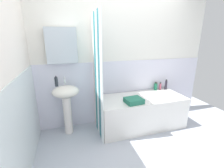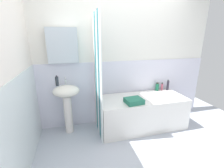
{
  "view_description": "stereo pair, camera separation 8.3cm",
  "coord_description": "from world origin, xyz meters",
  "px_view_note": "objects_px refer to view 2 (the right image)",
  "views": [
    {
      "loc": [
        -1.01,
        -1.49,
        1.63
      ],
      "look_at": [
        -0.32,
        0.78,
        0.91
      ],
      "focal_mm": 24.81,
      "sensor_mm": 36.0,
      "label": 1
    },
    {
      "loc": [
        -0.93,
        -1.51,
        1.63
      ],
      "look_at": [
        -0.32,
        0.78,
        0.91
      ],
      "focal_mm": 24.81,
      "sensor_mm": 36.0,
      "label": 2
    }
  ],
  "objects_px": {
    "shampoo_bottle": "(162,87)",
    "soap_dispenser": "(57,81)",
    "lotion_bottle": "(157,87)",
    "body_wash_bottle": "(168,85)",
    "towel_folded": "(134,101)",
    "sink": "(67,98)",
    "bathtub": "(141,112)"
  },
  "relations": [
    {
      "from": "lotion_bottle",
      "to": "body_wash_bottle",
      "type": "bearing_deg",
      "value": -8.38
    },
    {
      "from": "soap_dispenser",
      "to": "shampoo_bottle",
      "type": "relative_size",
      "value": 1.13
    },
    {
      "from": "soap_dispenser",
      "to": "shampoo_bottle",
      "type": "xyz_separation_m",
      "value": [
        2.03,
        0.12,
        -0.3
      ]
    },
    {
      "from": "soap_dispenser",
      "to": "body_wash_bottle",
      "type": "distance_m",
      "value": 2.15
    },
    {
      "from": "lotion_bottle",
      "to": "towel_folded",
      "type": "height_order",
      "value": "lotion_bottle"
    },
    {
      "from": "soap_dispenser",
      "to": "lotion_bottle",
      "type": "bearing_deg",
      "value": 3.61
    },
    {
      "from": "bathtub",
      "to": "body_wash_bottle",
      "type": "height_order",
      "value": "body_wash_bottle"
    },
    {
      "from": "shampoo_bottle",
      "to": "body_wash_bottle",
      "type": "bearing_deg",
      "value": -17.55
    },
    {
      "from": "sink",
      "to": "shampoo_bottle",
      "type": "relative_size",
      "value": 5.65
    },
    {
      "from": "sink",
      "to": "soap_dispenser",
      "type": "relative_size",
      "value": 5.01
    },
    {
      "from": "bathtub",
      "to": "shampoo_bottle",
      "type": "xyz_separation_m",
      "value": [
        0.58,
        0.29,
        0.36
      ]
    },
    {
      "from": "body_wash_bottle",
      "to": "towel_folded",
      "type": "height_order",
      "value": "body_wash_bottle"
    },
    {
      "from": "soap_dispenser",
      "to": "shampoo_bottle",
      "type": "bearing_deg",
      "value": 3.46
    },
    {
      "from": "soap_dispenser",
      "to": "towel_folded",
      "type": "distance_m",
      "value": 1.3
    },
    {
      "from": "soap_dispenser",
      "to": "body_wash_bottle",
      "type": "xyz_separation_m",
      "value": [
        2.14,
        0.09,
        -0.27
      ]
    },
    {
      "from": "sink",
      "to": "shampoo_bottle",
      "type": "distance_m",
      "value": 1.9
    },
    {
      "from": "soap_dispenser",
      "to": "lotion_bottle",
      "type": "height_order",
      "value": "soap_dispenser"
    },
    {
      "from": "bathtub",
      "to": "sink",
      "type": "bearing_deg",
      "value": 173.34
    },
    {
      "from": "bathtub",
      "to": "towel_folded",
      "type": "distance_m",
      "value": 0.45
    },
    {
      "from": "soap_dispenser",
      "to": "bathtub",
      "type": "distance_m",
      "value": 1.6
    },
    {
      "from": "shampoo_bottle",
      "to": "soap_dispenser",
      "type": "bearing_deg",
      "value": -176.54
    },
    {
      "from": "shampoo_bottle",
      "to": "lotion_bottle",
      "type": "xyz_separation_m",
      "value": [
        -0.11,
        -0.0,
        0.01
      ]
    },
    {
      "from": "soap_dispenser",
      "to": "bathtub",
      "type": "relative_size",
      "value": 0.11
    },
    {
      "from": "body_wash_bottle",
      "to": "towel_folded",
      "type": "xyz_separation_m",
      "value": [
        -0.93,
        -0.44,
        -0.06
      ]
    },
    {
      "from": "sink",
      "to": "bathtub",
      "type": "relative_size",
      "value": 0.55
    },
    {
      "from": "soap_dispenser",
      "to": "sink",
      "type": "bearing_deg",
      "value": -5.43
    },
    {
      "from": "bathtub",
      "to": "body_wash_bottle",
      "type": "bearing_deg",
      "value": 20.19
    },
    {
      "from": "bathtub",
      "to": "body_wash_bottle",
      "type": "distance_m",
      "value": 0.83
    },
    {
      "from": "towel_folded",
      "to": "body_wash_bottle",
      "type": "bearing_deg",
      "value": 25.41
    },
    {
      "from": "sink",
      "to": "bathtub",
      "type": "distance_m",
      "value": 1.37
    },
    {
      "from": "sink",
      "to": "body_wash_bottle",
      "type": "height_order",
      "value": "sink"
    },
    {
      "from": "body_wash_bottle",
      "to": "shampoo_bottle",
      "type": "xyz_separation_m",
      "value": [
        -0.11,
        0.03,
        -0.03
      ]
    }
  ]
}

